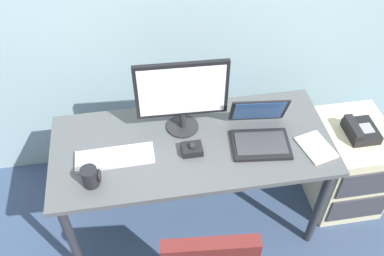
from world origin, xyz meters
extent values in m
plane|color=#364765|center=(0.00, 0.00, 0.00)|extent=(8.00, 8.00, 0.00)
cube|color=#4E5154|center=(0.00, 0.00, 0.72)|extent=(1.53, 0.67, 0.03)
cylinder|color=#2D2D33|center=(-0.70, -0.27, 0.35)|extent=(0.05, 0.05, 0.70)
cylinder|color=#2D2D33|center=(0.70, -0.27, 0.35)|extent=(0.05, 0.05, 0.70)
cylinder|color=#2D2D33|center=(-0.70, 0.27, 0.35)|extent=(0.05, 0.05, 0.70)
cylinder|color=#2D2D33|center=(0.70, 0.27, 0.35)|extent=(0.05, 0.05, 0.70)
cube|color=beige|center=(1.02, 0.05, 0.30)|extent=(0.42, 0.52, 0.60)
cube|color=#38383D|center=(1.02, -0.22, 0.43)|extent=(0.38, 0.01, 0.20)
cube|color=#38383D|center=(1.02, -0.22, 0.18)|extent=(0.38, 0.01, 0.20)
cube|color=black|center=(1.02, 0.03, 0.63)|extent=(0.17, 0.20, 0.06)
cube|color=black|center=(0.96, 0.03, 0.68)|extent=(0.05, 0.18, 0.04)
cube|color=gray|center=(1.04, 0.02, 0.66)|extent=(0.07, 0.08, 0.01)
cylinder|color=#262628|center=(-0.03, 0.13, 0.74)|extent=(0.18, 0.18, 0.01)
cylinder|color=#262628|center=(-0.03, 0.13, 0.79)|extent=(0.04, 0.04, 0.09)
cube|color=black|center=(-0.03, 0.13, 1.01)|extent=(0.49, 0.04, 0.34)
cube|color=white|center=(-0.03, 0.12, 1.01)|extent=(0.45, 0.02, 0.30)
cube|color=silver|center=(-0.42, -0.04, 0.74)|extent=(0.41, 0.14, 0.02)
cube|color=white|center=(-0.42, -0.04, 0.76)|extent=(0.38, 0.12, 0.01)
cube|color=black|center=(0.36, -0.08, 0.74)|extent=(0.33, 0.25, 0.02)
cube|color=#38383D|center=(0.36, -0.08, 0.75)|extent=(0.29, 0.19, 0.00)
cube|color=black|center=(0.38, 0.07, 0.85)|extent=(0.32, 0.13, 0.21)
cube|color=#335999|center=(0.38, 0.07, 0.85)|extent=(0.28, 0.11, 0.18)
cube|color=black|center=(-0.01, -0.06, 0.75)|extent=(0.11, 0.09, 0.04)
sphere|color=#232328|center=(-0.01, -0.06, 0.78)|extent=(0.04, 0.04, 0.04)
cylinder|color=black|center=(-0.54, -0.19, 0.78)|extent=(0.08, 0.08, 0.11)
torus|color=black|center=(-0.49, -0.19, 0.79)|extent=(0.01, 0.07, 0.07)
cube|color=white|center=(0.65, -0.14, 0.74)|extent=(0.19, 0.24, 0.01)
camera|label=1|loc=(-0.25, -1.54, 2.45)|focal=39.91mm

